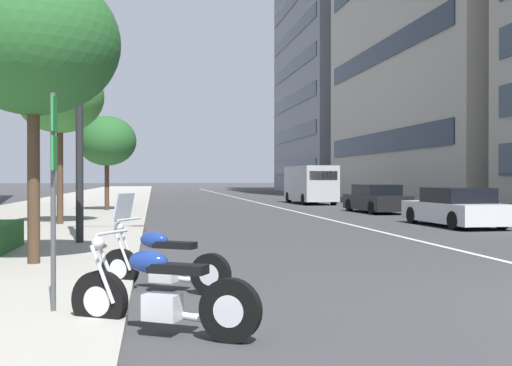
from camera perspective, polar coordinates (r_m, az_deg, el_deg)
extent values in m
cube|color=#A39E93|center=(37.11, -16.14, -2.04)|extent=(160.00, 8.22, 0.15)
cube|color=silver|center=(42.43, 0.22, -1.81)|extent=(110.00, 0.16, 0.01)
cylinder|color=black|center=(7.28, -14.04, -10.33)|extent=(0.42, 0.64, 0.66)
cylinder|color=silver|center=(7.28, -14.04, -10.33)|extent=(0.27, 0.35, 0.33)
cylinder|color=black|center=(6.57, -2.35, -11.50)|extent=(0.42, 0.64, 0.66)
cylinder|color=silver|center=(6.57, -2.35, -11.50)|extent=(0.27, 0.35, 0.33)
cube|color=silver|center=(6.89, -8.50, -11.07)|extent=(0.41, 0.46, 0.28)
cube|color=black|center=(6.74, -7.14, -7.74)|extent=(0.50, 0.67, 0.10)
ellipsoid|color=navy|center=(6.89, -9.77, -7.05)|extent=(0.43, 0.52, 0.24)
cylinder|color=silver|center=(7.12, -13.81, -8.06)|extent=(0.19, 0.30, 0.64)
cylinder|color=silver|center=(7.24, -13.20, -7.92)|extent=(0.19, 0.30, 0.64)
cylinder|color=silver|center=(7.09, -12.97, -4.41)|extent=(0.54, 0.32, 0.04)
sphere|color=silver|center=(7.19, -14.18, -5.30)|extent=(0.14, 0.14, 0.14)
cylinder|color=silver|center=(6.91, -5.85, -12.01)|extent=(0.41, 0.64, 0.16)
cylinder|color=black|center=(9.88, -12.24, -7.62)|extent=(0.41, 0.58, 0.61)
cylinder|color=silver|center=(9.88, -12.24, -7.62)|extent=(0.27, 0.33, 0.30)
cylinder|color=black|center=(9.13, -4.15, -8.28)|extent=(0.41, 0.58, 0.61)
cylinder|color=silver|center=(9.13, -4.15, -8.28)|extent=(0.27, 0.33, 0.30)
cube|color=silver|center=(9.48, -8.36, -8.05)|extent=(0.42, 0.46, 0.28)
cube|color=black|center=(9.34, -7.40, -5.61)|extent=(0.52, 0.66, 0.10)
ellipsoid|color=navy|center=(9.51, -9.25, -5.14)|extent=(0.44, 0.52, 0.24)
cylinder|color=silver|center=(9.74, -12.08, -5.92)|extent=(0.20, 0.29, 0.64)
cylinder|color=silver|center=(9.85, -11.63, -5.85)|extent=(0.20, 0.29, 0.64)
cylinder|color=silver|center=(9.71, -11.46, -3.25)|extent=(0.53, 0.34, 0.04)
sphere|color=silver|center=(9.82, -12.34, -3.91)|extent=(0.14, 0.14, 0.14)
cube|color=#B2BCC6|center=(9.76, -11.95, -2.18)|extent=(0.44, 0.33, 0.44)
cylinder|color=silver|center=(9.48, -6.44, -8.70)|extent=(0.43, 0.64, 0.16)
cube|color=silver|center=(22.97, 17.60, -2.55)|extent=(4.67, 2.04, 0.68)
cube|color=black|center=(22.78, 17.85, -1.06)|extent=(2.34, 1.80, 0.52)
cylinder|color=black|center=(23.94, 14.05, -2.85)|extent=(0.63, 0.24, 0.62)
cylinder|color=black|center=(24.72, 17.60, -2.76)|extent=(0.63, 0.24, 0.62)
cylinder|color=black|center=(21.25, 17.60, -3.28)|extent=(0.63, 0.24, 0.62)
cylinder|color=black|center=(22.12, 21.45, -3.14)|extent=(0.63, 0.24, 0.62)
cube|color=black|center=(30.95, 10.90, -1.74)|extent=(4.55, 2.03, 0.71)
cube|color=black|center=(30.94, 10.89, -0.61)|extent=(2.45, 1.78, 0.51)
cylinder|color=black|center=(32.02, 8.50, -2.01)|extent=(0.63, 0.25, 0.62)
cylinder|color=black|center=(32.63, 11.22, -1.96)|extent=(0.63, 0.25, 0.62)
cylinder|color=black|center=(29.28, 10.54, -2.24)|extent=(0.63, 0.25, 0.62)
cylinder|color=black|center=(29.95, 13.45, -2.19)|extent=(0.63, 0.25, 0.62)
cube|color=#B7B7BC|center=(40.98, 4.95, -0.03)|extent=(5.93, 2.27, 2.23)
cube|color=black|center=(38.18, 6.15, 0.67)|extent=(0.09, 1.77, 0.56)
cylinder|color=black|center=(42.69, 2.99, -1.32)|extent=(0.73, 0.28, 0.72)
cylinder|color=black|center=(43.19, 5.44, -1.30)|extent=(0.73, 0.28, 0.72)
cylinder|color=black|center=(38.82, 4.41, -1.49)|extent=(0.73, 0.28, 0.72)
cylinder|color=black|center=(39.37, 7.08, -1.47)|extent=(0.73, 0.28, 0.72)
cylinder|color=#47494C|center=(7.63, -17.97, -1.64)|extent=(0.06, 0.06, 2.53)
cube|color=#1E8C33|center=(7.66, -17.88, 5.97)|extent=(0.32, 0.02, 0.40)
cube|color=#1E8C33|center=(7.63, -17.87, 2.60)|extent=(0.32, 0.02, 0.40)
cylinder|color=#232326|center=(15.68, -15.77, 8.72)|extent=(0.18, 0.18, 7.59)
cube|color=gold|center=(15.44, -15.93, 11.21)|extent=(0.56, 0.03, 1.10)
cube|color=gold|center=(16.12, -15.64, 10.75)|extent=(0.56, 0.03, 1.10)
cylinder|color=#473323|center=(11.97, -19.58, -0.17)|extent=(0.22, 0.22, 2.83)
ellipsoid|color=#265B28|center=(12.22, -19.61, 12.01)|extent=(3.10, 3.10, 2.64)
cylinder|color=#473323|center=(21.96, -17.41, 0.59)|extent=(0.22, 0.22, 3.19)
ellipsoid|color=#387A33|center=(22.13, -17.43, 7.56)|extent=(2.91, 2.91, 2.48)
cylinder|color=#473323|center=(30.91, -13.41, -0.30)|extent=(0.22, 0.22, 2.26)
ellipsoid|color=#265B28|center=(30.96, -13.42, 3.75)|extent=(2.81, 2.81, 2.39)
cube|color=#232D3D|center=(46.73, 11.16, 3.64)|extent=(23.08, 0.08, 1.50)
cube|color=#232D3D|center=(47.55, 11.17, 11.58)|extent=(23.08, 0.08, 1.50)
cube|color=gray|center=(79.00, 11.03, 12.71)|extent=(23.84, 20.92, 36.88)
cube|color=#2D3842|center=(74.22, 3.38, 1.44)|extent=(21.45, 0.08, 1.50)
cube|color=#2D3842|center=(74.39, 3.39, 4.50)|extent=(21.45, 0.08, 1.50)
cube|color=#2D3842|center=(74.78, 3.39, 7.53)|extent=(21.45, 0.08, 1.50)
cube|color=#2D3842|center=(75.37, 3.39, 10.52)|extent=(21.45, 0.08, 1.50)
cube|color=#2D3842|center=(76.16, 3.39, 13.46)|extent=(21.45, 0.08, 1.50)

